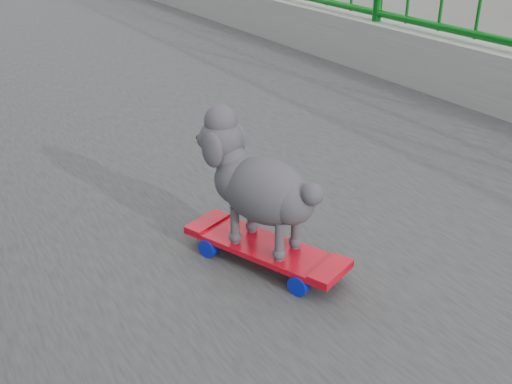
% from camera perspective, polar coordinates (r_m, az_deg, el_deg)
% --- Properties ---
extents(skateboard, '(0.33, 0.53, 0.07)m').
position_cam_1_polar(skateboard, '(1.78, 0.84, -5.50)').
color(skateboard, red).
rests_on(skateboard, footbridge).
extents(poodle, '(0.27, 0.41, 0.36)m').
position_cam_1_polar(poodle, '(1.69, 0.25, 0.83)').
color(poodle, '#2C292E').
rests_on(poodle, skateboard).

